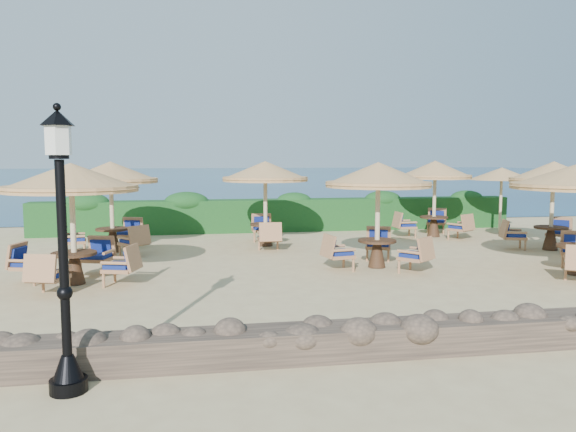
{
  "coord_description": "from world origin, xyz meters",
  "views": [
    {
      "loc": [
        -3.32,
        -13.56,
        2.78
      ],
      "look_at": [
        -0.93,
        0.28,
        1.3
      ],
      "focal_mm": 35.0,
      "sensor_mm": 36.0,
      "label": 1
    }
  ],
  "objects_px": {
    "cafe_set_6": "(553,189)",
    "cafe_set_0": "(72,201)",
    "cafe_set_1": "(378,193)",
    "lamp_post": "(64,263)",
    "cafe_set_3": "(111,188)",
    "extra_parasol": "(502,174)",
    "cafe_set_5": "(435,184)",
    "cafe_set_4": "(265,183)"
  },
  "relations": [
    {
      "from": "cafe_set_6",
      "to": "cafe_set_0",
      "type": "bearing_deg",
      "value": -169.93
    },
    {
      "from": "cafe_set_0",
      "to": "cafe_set_1",
      "type": "relative_size",
      "value": 1.04
    },
    {
      "from": "lamp_post",
      "to": "cafe_set_6",
      "type": "xyz_separation_m",
      "value": [
        12.06,
        8.28,
        0.29
      ]
    },
    {
      "from": "cafe_set_1",
      "to": "cafe_set_3",
      "type": "height_order",
      "value": "same"
    },
    {
      "from": "cafe_set_3",
      "to": "extra_parasol",
      "type": "bearing_deg",
      "value": 7.86
    },
    {
      "from": "cafe_set_0",
      "to": "cafe_set_5",
      "type": "xyz_separation_m",
      "value": [
        10.91,
        5.65,
        -0.01
      ]
    },
    {
      "from": "lamp_post",
      "to": "cafe_set_0",
      "type": "height_order",
      "value": "lamp_post"
    },
    {
      "from": "extra_parasol",
      "to": "cafe_set_6",
      "type": "xyz_separation_m",
      "value": [
        -0.54,
        -3.72,
        -0.33
      ]
    },
    {
      "from": "lamp_post",
      "to": "cafe_set_3",
      "type": "bearing_deg",
      "value": 94.59
    },
    {
      "from": "cafe_set_1",
      "to": "cafe_set_5",
      "type": "height_order",
      "value": "same"
    },
    {
      "from": "cafe_set_0",
      "to": "lamp_post",
      "type": "bearing_deg",
      "value": -79.8
    },
    {
      "from": "cafe_set_0",
      "to": "cafe_set_6",
      "type": "xyz_separation_m",
      "value": [
        13.13,
        2.33,
        -0.0
      ]
    },
    {
      "from": "lamp_post",
      "to": "cafe_set_1",
      "type": "xyz_separation_m",
      "value": [
        6.07,
        6.62,
        0.33
      ]
    },
    {
      "from": "extra_parasol",
      "to": "cafe_set_4",
      "type": "xyz_separation_m",
      "value": [
        -8.85,
        -1.47,
        -0.18
      ]
    },
    {
      "from": "extra_parasol",
      "to": "cafe_set_1",
      "type": "xyz_separation_m",
      "value": [
        -6.53,
        -5.38,
        -0.29
      ]
    },
    {
      "from": "cafe_set_6",
      "to": "cafe_set_5",
      "type": "bearing_deg",
      "value": 123.8
    },
    {
      "from": "cafe_set_1",
      "to": "lamp_post",
      "type": "bearing_deg",
      "value": -132.53
    },
    {
      "from": "lamp_post",
      "to": "cafe_set_6",
      "type": "height_order",
      "value": "lamp_post"
    },
    {
      "from": "extra_parasol",
      "to": "cafe_set_4",
      "type": "relative_size",
      "value": 0.85
    },
    {
      "from": "cafe_set_4",
      "to": "cafe_set_5",
      "type": "bearing_deg",
      "value": 9.93
    },
    {
      "from": "cafe_set_0",
      "to": "cafe_set_4",
      "type": "bearing_deg",
      "value": 43.54
    },
    {
      "from": "lamp_post",
      "to": "cafe_set_4",
      "type": "height_order",
      "value": "lamp_post"
    },
    {
      "from": "cafe_set_4",
      "to": "cafe_set_0",
      "type": "bearing_deg",
      "value": -136.46
    },
    {
      "from": "cafe_set_1",
      "to": "cafe_set_5",
      "type": "bearing_deg",
      "value": 52.87
    },
    {
      "from": "cafe_set_3",
      "to": "cafe_set_5",
      "type": "bearing_deg",
      "value": 7.75
    },
    {
      "from": "cafe_set_4",
      "to": "cafe_set_6",
      "type": "bearing_deg",
      "value": -15.16
    },
    {
      "from": "cafe_set_4",
      "to": "cafe_set_3",
      "type": "bearing_deg",
      "value": -175.18
    },
    {
      "from": "cafe_set_0",
      "to": "cafe_set_4",
      "type": "height_order",
      "value": "same"
    },
    {
      "from": "cafe_set_0",
      "to": "extra_parasol",
      "type": "bearing_deg",
      "value": 23.87
    },
    {
      "from": "cafe_set_1",
      "to": "extra_parasol",
      "type": "bearing_deg",
      "value": 39.51
    },
    {
      "from": "cafe_set_0",
      "to": "cafe_set_4",
      "type": "distance_m",
      "value": 6.66
    },
    {
      "from": "extra_parasol",
      "to": "cafe_set_5",
      "type": "height_order",
      "value": "cafe_set_5"
    },
    {
      "from": "cafe_set_4",
      "to": "cafe_set_5",
      "type": "height_order",
      "value": "same"
    },
    {
      "from": "extra_parasol",
      "to": "cafe_set_0",
      "type": "distance_m",
      "value": 14.95
    },
    {
      "from": "cafe_set_4",
      "to": "cafe_set_5",
      "type": "distance_m",
      "value": 6.18
    },
    {
      "from": "cafe_set_5",
      "to": "cafe_set_6",
      "type": "relative_size",
      "value": 1.02
    },
    {
      "from": "lamp_post",
      "to": "cafe_set_0",
      "type": "relative_size",
      "value": 1.15
    },
    {
      "from": "lamp_post",
      "to": "cafe_set_5",
      "type": "xyz_separation_m",
      "value": [
        9.84,
        11.6,
        0.28
      ]
    },
    {
      "from": "cafe_set_1",
      "to": "cafe_set_4",
      "type": "height_order",
      "value": "same"
    },
    {
      "from": "cafe_set_0",
      "to": "cafe_set_1",
      "type": "xyz_separation_m",
      "value": [
        7.14,
        0.67,
        0.04
      ]
    },
    {
      "from": "cafe_set_1",
      "to": "cafe_set_3",
      "type": "bearing_deg",
      "value": 152.84
    },
    {
      "from": "extra_parasol",
      "to": "cafe_set_0",
      "type": "xyz_separation_m",
      "value": [
        -13.67,
        -6.05,
        -0.33
      ]
    }
  ]
}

